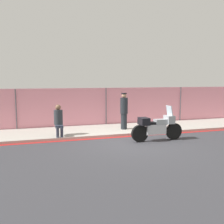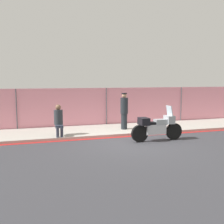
% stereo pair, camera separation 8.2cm
% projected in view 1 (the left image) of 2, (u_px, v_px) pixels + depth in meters
% --- Properties ---
extents(ground_plane, '(120.00, 120.00, 0.00)m').
position_uv_depth(ground_plane, '(133.00, 143.00, 10.63)').
color(ground_plane, '#38383D').
extents(sidewalk, '(34.40, 2.69, 0.12)m').
position_uv_depth(sidewalk, '(113.00, 130.00, 13.15)').
color(sidewalk, '#ADA89E').
rests_on(sidewalk, ground_plane).
extents(curb_paint_stripe, '(34.40, 0.18, 0.01)m').
position_uv_depth(curb_paint_stripe, '(123.00, 137.00, 11.79)').
color(curb_paint_stripe, red).
rests_on(curb_paint_stripe, ground_plane).
extents(storefront_fence, '(32.68, 0.16, 2.12)m').
position_uv_depth(storefront_fence, '(106.00, 107.00, 14.39)').
color(storefront_fence, pink).
rests_on(storefront_fence, ground_plane).
extents(motorcycle, '(2.32, 0.52, 1.47)m').
position_uv_depth(motorcycle, '(157.00, 127.00, 11.00)').
color(motorcycle, black).
rests_on(motorcycle, ground_plane).
extents(officer_standing, '(0.37, 0.37, 1.80)m').
position_uv_depth(officer_standing, '(124.00, 111.00, 12.90)').
color(officer_standing, '#1E2328').
rests_on(officer_standing, sidewalk).
extents(person_seated_on_curb, '(0.39, 0.70, 1.36)m').
position_uv_depth(person_seated_on_curb, '(58.00, 119.00, 11.41)').
color(person_seated_on_curb, '#2D3342').
rests_on(person_seated_on_curb, sidewalk).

